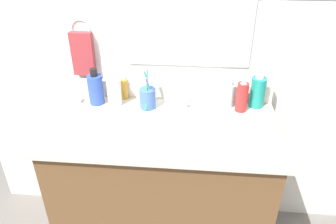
{
  "coord_description": "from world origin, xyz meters",
  "views": [
    {
      "loc": [
        0.14,
        -1.23,
        1.63
      ],
      "look_at": [
        0.03,
        0.0,
        0.89
      ],
      "focal_mm": 34.98,
      "sensor_mm": 36.0,
      "label": 1
    }
  ],
  "objects_px": {
    "bottle_shampoo_blue": "(96,89)",
    "faucet": "(184,101)",
    "bottle_gel_clear": "(228,95)",
    "bottle_lotion_white": "(114,91)",
    "cup_blue_plastic": "(148,98)",
    "bottle_mouthwash_teal": "(258,91)",
    "bottle_spray_red": "(242,97)",
    "bottle_oil_amber": "(125,88)",
    "soap_bar": "(76,99)",
    "hand_towel": "(83,54)"
  },
  "relations": [
    {
      "from": "bottle_lotion_white",
      "to": "bottle_mouthwash_teal",
      "type": "xyz_separation_m",
      "value": [
        0.7,
        0.05,
        0.01
      ]
    },
    {
      "from": "bottle_mouthwash_teal",
      "to": "soap_bar",
      "type": "relative_size",
      "value": 2.84
    },
    {
      "from": "bottle_shampoo_blue",
      "to": "bottle_mouthwash_teal",
      "type": "distance_m",
      "value": 0.79
    },
    {
      "from": "hand_towel",
      "to": "bottle_oil_amber",
      "type": "relative_size",
      "value": 1.78
    },
    {
      "from": "bottle_spray_red",
      "to": "bottle_mouthwash_teal",
      "type": "bearing_deg",
      "value": 32.79
    },
    {
      "from": "bottle_shampoo_blue",
      "to": "bottle_gel_clear",
      "type": "bearing_deg",
      "value": 2.44
    },
    {
      "from": "bottle_gel_clear",
      "to": "soap_bar",
      "type": "distance_m",
      "value": 0.77
    },
    {
      "from": "cup_blue_plastic",
      "to": "bottle_shampoo_blue",
      "type": "bearing_deg",
      "value": 175.18
    },
    {
      "from": "bottle_oil_amber",
      "to": "bottle_lotion_white",
      "type": "relative_size",
      "value": 0.74
    },
    {
      "from": "bottle_shampoo_blue",
      "to": "faucet",
      "type": "bearing_deg",
      "value": 1.42
    },
    {
      "from": "bottle_gel_clear",
      "to": "cup_blue_plastic",
      "type": "height_order",
      "value": "cup_blue_plastic"
    },
    {
      "from": "bottle_gel_clear",
      "to": "bottle_oil_amber",
      "type": "bearing_deg",
      "value": 176.05
    },
    {
      "from": "bottle_oil_amber",
      "to": "bottle_shampoo_blue",
      "type": "distance_m",
      "value": 0.15
    },
    {
      "from": "bottle_shampoo_blue",
      "to": "cup_blue_plastic",
      "type": "xyz_separation_m",
      "value": [
        0.26,
        -0.02,
        -0.02
      ]
    },
    {
      "from": "bottle_mouthwash_teal",
      "to": "cup_blue_plastic",
      "type": "xyz_separation_m",
      "value": [
        -0.53,
        -0.06,
        -0.03
      ]
    },
    {
      "from": "bottle_oil_amber",
      "to": "bottle_gel_clear",
      "type": "relative_size",
      "value": 0.88
    },
    {
      "from": "bottle_oil_amber",
      "to": "cup_blue_plastic",
      "type": "height_order",
      "value": "cup_blue_plastic"
    },
    {
      "from": "faucet",
      "to": "bottle_mouthwash_teal",
      "type": "height_order",
      "value": "bottle_mouthwash_teal"
    },
    {
      "from": "bottle_gel_clear",
      "to": "bottle_mouthwash_teal",
      "type": "relative_size",
      "value": 0.77
    },
    {
      "from": "bottle_lotion_white",
      "to": "cup_blue_plastic",
      "type": "height_order",
      "value": "cup_blue_plastic"
    },
    {
      "from": "bottle_gel_clear",
      "to": "bottle_mouthwash_teal",
      "type": "bearing_deg",
      "value": 5.57
    },
    {
      "from": "hand_towel",
      "to": "faucet",
      "type": "bearing_deg",
      "value": -10.41
    },
    {
      "from": "bottle_gel_clear",
      "to": "bottle_lotion_white",
      "type": "bearing_deg",
      "value": -176.28
    },
    {
      "from": "bottle_shampoo_blue",
      "to": "bottle_mouthwash_teal",
      "type": "relative_size",
      "value": 1.03
    },
    {
      "from": "bottle_shampoo_blue",
      "to": "soap_bar",
      "type": "distance_m",
      "value": 0.13
    },
    {
      "from": "bottle_lotion_white",
      "to": "soap_bar",
      "type": "xyz_separation_m",
      "value": [
        -0.21,
        0.02,
        -0.06
      ]
    },
    {
      "from": "hand_towel",
      "to": "cup_blue_plastic",
      "type": "distance_m",
      "value": 0.4
    },
    {
      "from": "cup_blue_plastic",
      "to": "bottle_lotion_white",
      "type": "bearing_deg",
      "value": 175.35
    },
    {
      "from": "bottle_mouthwash_teal",
      "to": "cup_blue_plastic",
      "type": "relative_size",
      "value": 0.93
    },
    {
      "from": "bottle_shampoo_blue",
      "to": "soap_bar",
      "type": "relative_size",
      "value": 2.92
    },
    {
      "from": "bottle_lotion_white",
      "to": "bottle_mouthwash_teal",
      "type": "relative_size",
      "value": 0.92
    },
    {
      "from": "bottle_spray_red",
      "to": "bottle_gel_clear",
      "type": "bearing_deg",
      "value": 147.87
    },
    {
      "from": "hand_towel",
      "to": "bottle_mouthwash_teal",
      "type": "distance_m",
      "value": 0.89
    },
    {
      "from": "hand_towel",
      "to": "bottle_gel_clear",
      "type": "bearing_deg",
      "value": -6.06
    },
    {
      "from": "faucet",
      "to": "bottle_shampoo_blue",
      "type": "xyz_separation_m",
      "value": [
        -0.44,
        -0.01,
        0.05
      ]
    },
    {
      "from": "bottle_oil_amber",
      "to": "bottle_spray_red",
      "type": "height_order",
      "value": "bottle_spray_red"
    },
    {
      "from": "bottle_oil_amber",
      "to": "bottle_gel_clear",
      "type": "xyz_separation_m",
      "value": [
        0.52,
        -0.04,
        0.01
      ]
    },
    {
      "from": "bottle_lotion_white",
      "to": "cup_blue_plastic",
      "type": "relative_size",
      "value": 0.86
    },
    {
      "from": "bottle_lotion_white",
      "to": "bottle_mouthwash_teal",
      "type": "bearing_deg",
      "value": 4.09
    },
    {
      "from": "cup_blue_plastic",
      "to": "soap_bar",
      "type": "relative_size",
      "value": 3.05
    },
    {
      "from": "soap_bar",
      "to": "bottle_spray_red",
      "type": "bearing_deg",
      "value": -1.32
    },
    {
      "from": "bottle_gel_clear",
      "to": "bottle_spray_red",
      "type": "height_order",
      "value": "bottle_spray_red"
    },
    {
      "from": "hand_towel",
      "to": "bottle_gel_clear",
      "type": "distance_m",
      "value": 0.75
    },
    {
      "from": "bottle_oil_amber",
      "to": "bottle_lotion_white",
      "type": "height_order",
      "value": "bottle_lotion_white"
    },
    {
      "from": "bottle_spray_red",
      "to": "bottle_mouthwash_teal",
      "type": "height_order",
      "value": "bottle_mouthwash_teal"
    },
    {
      "from": "bottle_oil_amber",
      "to": "cup_blue_plastic",
      "type": "relative_size",
      "value": 0.63
    },
    {
      "from": "bottle_shampoo_blue",
      "to": "cup_blue_plastic",
      "type": "relative_size",
      "value": 0.96
    },
    {
      "from": "bottle_spray_red",
      "to": "bottle_lotion_white",
      "type": "distance_m",
      "value": 0.62
    },
    {
      "from": "bottle_shampoo_blue",
      "to": "cup_blue_plastic",
      "type": "height_order",
      "value": "cup_blue_plastic"
    },
    {
      "from": "hand_towel",
      "to": "cup_blue_plastic",
      "type": "relative_size",
      "value": 1.13
    }
  ]
}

